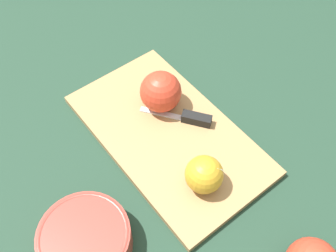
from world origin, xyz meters
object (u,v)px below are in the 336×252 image
apple_half_left (205,174)px  apple_half_right (161,92)px  knife (192,118)px  bowl (85,239)px

apple_half_left → apple_half_right: size_ratio=0.81×
apple_half_left → knife: apple_half_left is taller
apple_half_left → bowl: 0.22m
apple_half_left → apple_half_right: apple_half_right is taller
apple_half_right → knife: size_ratio=0.72×
knife → bowl: 0.30m
apple_half_right → bowl: bearing=-54.5°
apple_half_right → knife: bearing=24.8°
knife → bowl: bearing=69.7°
apple_half_left → knife: 0.14m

